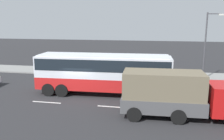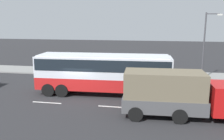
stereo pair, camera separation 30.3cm
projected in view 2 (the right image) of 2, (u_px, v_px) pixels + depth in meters
The scene contains 7 objects.
ground_plane at pixel (81, 96), 20.33m from camera, with size 120.00×120.00×0.00m, color #28282B.
sidewalk_curb at pixel (103, 73), 29.14m from camera, with size 80.00×4.00×0.15m, color gray.
lane_centreline at pixel (110, 107), 17.73m from camera, with size 37.58×0.16×0.01m.
coach_bus at pixel (103, 70), 20.33m from camera, with size 11.57×3.11×3.50m.
cargo_truck at pixel (178, 93), 15.58m from camera, with size 7.79×2.87×3.06m.
pedestrian_near_curb at pixel (57, 65), 28.67m from camera, with size 0.32×0.32×1.55m.
street_lamp at pixel (206, 42), 24.69m from camera, with size 1.63×0.24×7.04m.
Camera 2 is at (6.09, -18.67, 6.29)m, focal length 37.89 mm.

